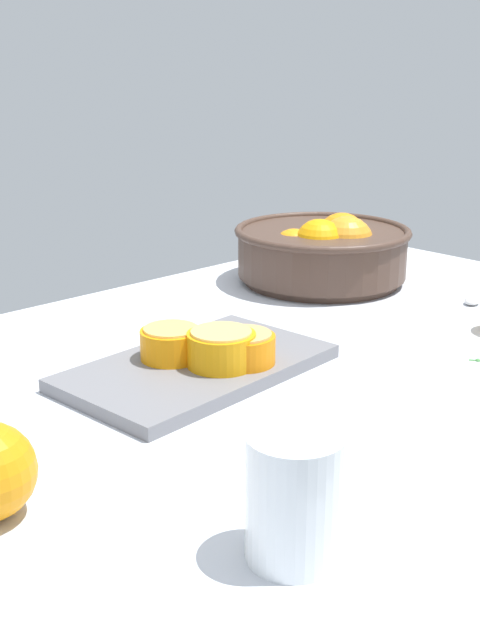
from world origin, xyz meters
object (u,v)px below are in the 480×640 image
orange_half_0 (171,343)px  orange_half_1 (221,348)px  orange_half_2 (246,347)px  cutting_board (197,368)px  juice_glass (294,505)px  fruit_bowl (323,250)px  spoon (479,294)px

orange_half_0 → orange_half_1: bearing=-64.2°
orange_half_1 → orange_half_2: orange_half_1 is taller
cutting_board → orange_half_0: 4.12cm
cutting_board → orange_half_2: (3.88, -4.00, 2.56)cm
juice_glass → orange_half_0: size_ratio=1.37×
fruit_bowl → orange_half_1: size_ratio=3.61×
orange_half_0 → orange_half_2: 8.67cm
spoon → orange_half_2: bearing=177.9°
juice_glass → cutting_board: 36.56cm
fruit_bowl → orange_half_1: bearing=-154.1°
juice_glass → spoon: bearing=20.5°
cutting_board → orange_half_1: (1.17, -2.87, 2.84)cm
orange_half_1 → spoon: (50.25, -2.88, -3.20)cm
orange_half_0 → spoon: orange_half_0 is taller
orange_half_2 → spoon: orange_half_2 is taller
fruit_bowl → orange_half_0: size_ratio=3.95×
fruit_bowl → cutting_board: 43.86cm
fruit_bowl → spoon: fruit_bowl is taller
fruit_bowl → orange_half_0: 44.19cm
juice_glass → orange_half_0: (16.30, 34.48, -0.84)cm
spoon → orange_half_0: bearing=170.9°
orange_half_1 → spoon: orange_half_1 is taller
orange_half_1 → spoon: size_ratio=0.46×
fruit_bowl → spoon: size_ratio=1.65×
fruit_bowl → juice_glass: 75.52cm
orange_half_1 → spoon: 50.44cm
fruit_bowl → juice_glass: bearing=-140.6°
fruit_bowl → juice_glass: size_ratio=2.88×
orange_half_0 → orange_half_2: orange_half_0 is taller
orange_half_0 → orange_half_2: size_ratio=0.99×
fruit_bowl → orange_half_2: (-36.63, -20.20, -1.94)cm
orange_half_0 → spoon: bearing=-9.1°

